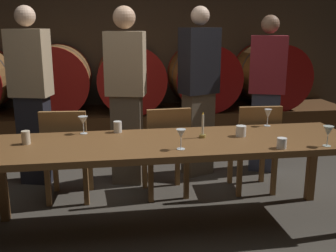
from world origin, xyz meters
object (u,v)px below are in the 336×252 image
guest_far_left (32,95)px  cup_center_left (118,127)px  wine_barrel_right (203,77)px  wine_glass_far_left (83,121)px  wine_barrel_far_right (270,75)px  wine_barrel_left (56,80)px  wine_barrel_center (131,78)px  cup_center_right (241,131)px  wine_glass_center_left (181,134)px  chair_right (255,144)px  chair_center (166,147)px  guest_far_right (266,94)px  wine_glass_center_right (268,114)px  candle_center (203,130)px  dining_table (172,149)px  chair_left (67,151)px  guest_center_left (126,95)px  cup_far_left (26,138)px  wine_glass_far_right (328,132)px  guest_center_right (199,91)px  cup_far_right (282,143)px

guest_far_left → cup_center_left: size_ratio=19.26×
wine_barrel_right → wine_glass_far_left: 2.72m
wine_barrel_far_right → wine_barrel_left: bearing=180.0°
wine_barrel_center → cup_center_right: wine_barrel_center is taller
cup_center_left → wine_barrel_center: bearing=83.7°
guest_far_left → wine_glass_center_left: size_ratio=12.01×
chair_right → cup_center_right: chair_right is taller
guest_far_left → cup_center_left: bearing=148.8°
chair_center → guest_far_left: (-1.28, 0.57, 0.43)m
guest_far_right → wine_glass_center_right: (-0.32, -0.84, -0.03)m
wine_glass_center_right → guest_far_right: bearing=69.0°
candle_center → wine_barrel_center: bearing=99.4°
wine_glass_center_right → candle_center: bearing=-156.8°
wine_barrel_right → wine_barrel_far_right: size_ratio=1.00×
dining_table → chair_left: (-0.86, 0.64, -0.18)m
chair_center → candle_center: 0.67m
wine_barrel_right → wine_glass_center_right: bearing=-88.8°
wine_barrel_left → wine_glass_far_left: bearing=-78.2°
cup_center_left → guest_center_left: bearing=81.1°
dining_table → candle_center: candle_center is taller
wine_barrel_center → guest_center_left: bearing=-95.1°
chair_center → candle_center: candle_center is taller
wine_barrel_left → wine_barrel_right: (2.02, 0.00, 0.00)m
wine_barrel_far_right → dining_table: (-1.86, -2.55, -0.23)m
candle_center → cup_center_right: candle_center is taller
guest_far_right → wine_glass_center_left: 1.85m
guest_far_right → cup_far_left: (-2.33, -1.10, -0.09)m
wine_barrel_right → wine_glass_far_right: (0.25, -2.86, -0.05)m
guest_center_right → wine_glass_center_right: size_ratio=11.80×
wine_barrel_center → cup_center_left: (-0.25, -2.23, -0.12)m
wine_barrel_right → wine_glass_far_right: 2.88m
chair_left → cup_far_left: chair_left is taller
wine_barrel_center → guest_far_right: size_ratio=0.53×
wine_barrel_left → guest_far_right: size_ratio=0.53×
guest_far_right → chair_right: bearing=81.3°
wine_barrel_center → candle_center: 2.54m
wine_barrel_center → cup_far_right: 3.01m
guest_center_left → chair_right: bearing=173.6°
chair_right → guest_far_left: 2.26m
chair_left → wine_glass_far_right: size_ratio=5.75×
chair_left → guest_center_left: 0.81m
wine_glass_center_right → guest_center_right: bearing=117.6°
guest_center_right → cup_center_left: bearing=21.8°
wine_barrel_center → guest_center_right: size_ratio=0.51×
wine_barrel_left → wine_barrel_center: bearing=0.0°
guest_far_right → wine_barrel_left: bearing=-9.7°
wine_glass_center_left → wine_glass_far_right: wine_glass_far_right is taller
candle_center → wine_glass_center_left: 0.36m
dining_table → wine_glass_far_right: 1.17m
wine_barrel_right → chair_center: wine_barrel_right is taller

